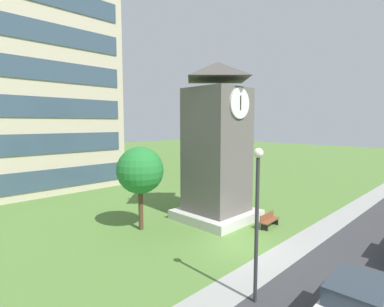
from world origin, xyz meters
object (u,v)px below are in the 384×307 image
(parked_car_white, at_px, (358,304))
(tree_streetside, at_px, (140,171))
(park_bench, at_px, (269,220))
(street_lamp, at_px, (257,208))
(clock_tower, at_px, (217,150))

(parked_car_white, bearing_deg, tree_streetside, 88.00)
(park_bench, height_order, parked_car_white, parked_car_white)
(park_bench, bearing_deg, parked_car_white, -132.84)
(street_lamp, bearing_deg, clock_tower, 48.51)
(parked_car_white, bearing_deg, street_lamp, 108.22)
(park_bench, distance_m, tree_streetside, 8.74)
(clock_tower, height_order, parked_car_white, clock_tower)
(clock_tower, relative_size, tree_streetside, 2.05)
(park_bench, xyz_separation_m, street_lamp, (-7.46, -3.76, 3.11))
(park_bench, height_order, tree_streetside, tree_streetside)
(clock_tower, height_order, park_bench, clock_tower)
(park_bench, xyz_separation_m, tree_streetside, (-5.98, 5.47, 3.26))
(park_bench, height_order, street_lamp, street_lamp)
(clock_tower, bearing_deg, park_bench, -73.75)
(park_bench, distance_m, parked_car_white, 9.45)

